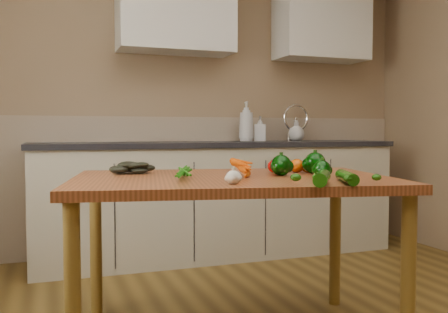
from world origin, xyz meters
The scene contains 18 objects.
room centered at (0.00, 0.17, 1.25)m, with size 4.04×5.04×2.64m.
counter_run centered at (0.21, 2.19, 0.46)m, with size 2.84×0.64×1.14m.
upper_cabinets centered at (0.51, 2.32, 1.95)m, with size 2.15×0.35×0.70m.
table centered at (-0.26, 0.64, 0.69)m, with size 1.60×1.19×0.78m.
soap_bottle_a centered at (0.49, 2.30, 1.06)m, with size 0.13×0.13×0.33m, color silver.
soap_bottle_b centered at (0.62, 2.31, 1.00)m, with size 0.09×0.10×0.21m, color silver.
soap_bottle_c centered at (0.97, 2.34, 0.99)m, with size 0.14×0.14×0.18m, color silver.
carrot_bunch centered at (-0.30, 0.63, 0.81)m, with size 0.27×0.21×0.07m, color #DA4D05, non-canonical shape.
leafy_greens centered at (-0.67, 0.98, 0.83)m, with size 0.21×0.19×0.10m, color black, non-canonical shape.
garlic_bulb centered at (-0.37, 0.33, 0.80)m, with size 0.06×0.06×0.05m, color silver.
pepper_a centered at (-0.02, 0.61, 0.82)m, with size 0.10×0.10×0.10m, color black.
pepper_b centered at (0.17, 0.63, 0.83)m, with size 0.10×0.10×0.10m, color black.
pepper_c centered at (0.09, 0.42, 0.81)m, with size 0.08×0.08×0.08m, color black.
tomato_a centered at (0.01, 0.76, 0.81)m, with size 0.07×0.07×0.07m, color #910402.
tomato_b centered at (0.13, 0.73, 0.81)m, with size 0.08×0.08×0.07m, color #CD4D05.
tomato_c centered at (0.17, 0.71, 0.80)m, with size 0.06×0.06×0.06m, color #CD4D05.
zucchini_a centered at (0.08, 0.21, 0.80)m, with size 0.05×0.05×0.24m, color #134507.
zucchini_b centered at (-0.05, 0.18, 0.80)m, with size 0.06×0.06×0.21m, color #134507.
Camera 1 is at (-1.07, -1.52, 0.99)m, focal length 40.00 mm.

